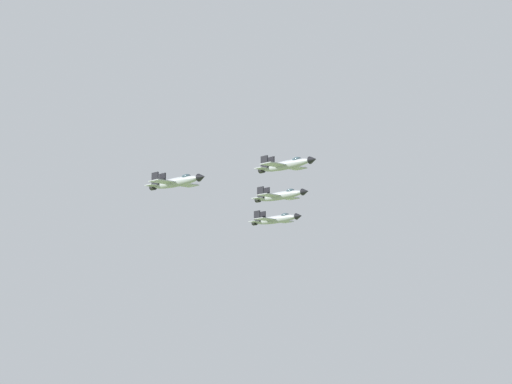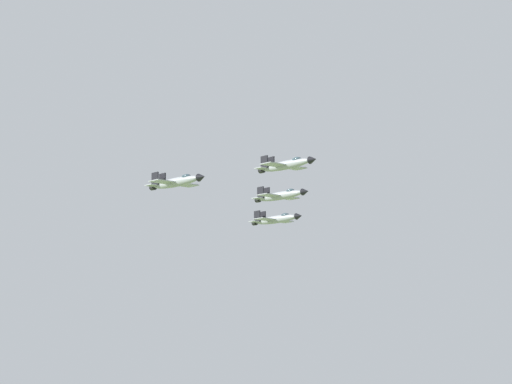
% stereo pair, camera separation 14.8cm
% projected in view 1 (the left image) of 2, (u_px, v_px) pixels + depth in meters
% --- Properties ---
extents(jet_lead, '(11.47, 14.90, 3.53)m').
position_uv_depth(jet_lead, '(286.00, 165.00, 240.47)').
color(jet_lead, '#9EA3A8').
extents(jet_left_wingman, '(11.61, 14.68, 3.50)m').
position_uv_depth(jet_left_wingman, '(281.00, 195.00, 262.27)').
color(jet_left_wingman, '#9EA3A8').
extents(jet_right_wingman, '(12.17, 15.53, 3.70)m').
position_uv_depth(jet_right_wingman, '(176.00, 182.00, 242.91)').
color(jet_right_wingman, '#9EA3A8').
extents(jet_left_outer, '(11.79, 14.92, 3.56)m').
position_uv_depth(jet_left_outer, '(276.00, 219.00, 284.15)').
color(jet_left_outer, '#9EA3A8').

